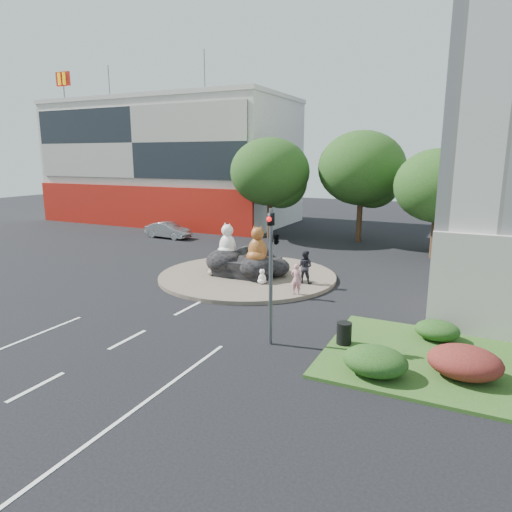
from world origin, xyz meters
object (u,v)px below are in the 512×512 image
Objects in this scene: pedestrian_pink at (296,279)px; pedestrian_dark at (305,267)px; cat_tabby at (258,244)px; kitten_white at (262,276)px; cat_white at (227,240)px; parked_car at (168,230)px; kitten_calico at (212,268)px; litter_bin at (344,333)px.

pedestrian_pink is 2.09m from pedestrian_dark.
cat_tabby is 3.69m from pedestrian_pink.
pedestrian_pink is at bearing -40.41° from kitten_white.
cat_white is 3.40m from kitten_white.
cat_white is 0.98× the size of cat_tabby.
kitten_white is 0.20× the size of parked_car.
kitten_white is 0.54× the size of pedestrian_pink.
cat_tabby is 2.32× the size of kitten_calico.
pedestrian_dark is at bearing -84.67° from pedestrian_pink.
pedestrian_pink is (2.97, -1.85, -1.16)m from cat_tabby.
pedestrian_dark reaches higher than kitten_calico.
litter_bin is at bearing 118.77° from pedestrian_dark.
kitten_white is 2.29m from pedestrian_dark.
parked_car is at bearing 148.99° from cat_tabby.
kitten_white is at bearing -123.26° from parked_car.
kitten_calico is 13.98m from parked_car.
litter_bin is (3.95, -6.75, -0.56)m from pedestrian_dark.
pedestrian_dark is (-0.32, 2.06, 0.12)m from pedestrian_pink.
parked_car is 24.86m from litter_bin.
pedestrian_dark is 17.76m from parked_car.
cat_tabby is 2.56× the size of litter_bin.
pedestrian_pink is at bearing -6.37° from kitten_calico.
pedestrian_dark is (2.65, 0.21, -1.04)m from cat_tabby.
cat_tabby is 2.51× the size of kitten_white.
cat_white is at bearing 173.06° from cat_tabby.
kitten_calico is at bearing 6.37° from pedestrian_dark.
cat_tabby is 15.71m from parked_car.
cat_tabby reaches higher than parked_car.
litter_bin is (6.60, -6.54, -1.60)m from cat_tabby.
cat_tabby is at bearing 18.50° from kitten_calico.
cat_tabby is 0.50× the size of parked_car.
parked_car is (-15.70, 10.94, -0.29)m from pedestrian_pink.
kitten_calico is (-2.58, -0.52, -1.48)m from cat_tabby.
cat_tabby is at bearing 2.98° from pedestrian_dark.
pedestrian_pink is 1.90× the size of litter_bin.
kitten_white is (3.25, -0.33, -0.03)m from kitten_calico.
kitten_calico is 0.50× the size of pedestrian_dark.
pedestrian_pink reaches higher than kitten_white.
kitten_calico is (-0.47, -0.95, -1.46)m from cat_white.
cat_tabby reaches higher than litter_bin.
pedestrian_dark is at bearing -116.70° from parked_car.
kitten_white is (0.67, -0.85, -1.51)m from cat_tabby.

